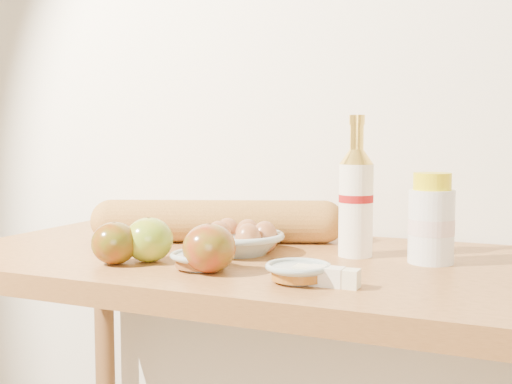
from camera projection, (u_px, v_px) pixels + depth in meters
back_wall at (320, 56)px, 1.45m from camera, size 3.50×0.02×2.60m
table at (262, 321)px, 1.19m from camera, size 1.20×0.60×0.90m
bourbon_bottle at (356, 199)px, 1.17m from camera, size 0.07×0.07×0.26m
cream_bottle at (431, 221)px, 1.11m from camera, size 0.09×0.09×0.16m
egg_bowl at (239, 240)px, 1.20m from camera, size 0.20×0.20×0.06m
baguette at (217, 221)px, 1.32m from camera, size 0.52×0.27×0.09m
apple_yellowgreen at (149, 240)px, 1.12m from camera, size 0.11×0.11×0.08m
apple_redgreen_front at (115, 243)px, 1.10m from camera, size 0.10×0.10×0.07m
apple_redgreen_right at (209, 248)px, 1.03m from camera, size 0.11×0.11×0.08m
sugar_bowl at (200, 260)px, 1.06m from camera, size 0.12×0.12×0.03m
syrup_bowl at (298, 272)px, 0.97m from camera, size 0.11×0.11×0.03m
butter_stick at (326, 277)px, 0.94m from camera, size 0.10×0.03×0.03m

